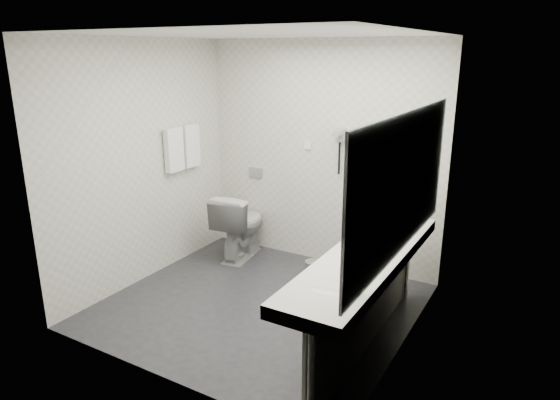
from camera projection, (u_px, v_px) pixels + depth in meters
The scene contains 32 objects.
floor at pixel (259, 305), 4.82m from camera, with size 2.80×2.80×0.00m, color #27262C.
ceiling at pixel (255, 34), 4.10m from camera, with size 2.80×2.80×0.00m, color silver.
wall_back at pixel (320, 155), 5.53m from camera, with size 2.80×2.80×0.00m, color silver.
wall_front at pixel (154, 222), 3.38m from camera, with size 2.80×2.80×0.00m, color silver.
wall_left at pixel (143, 163), 5.13m from camera, with size 2.60×2.60×0.00m, color silver.
wall_right at pixel (412, 204), 3.78m from camera, with size 2.60×2.60×0.00m, color silver.
vanity_counter at pixel (365, 260), 3.88m from camera, with size 0.55×2.20×0.10m, color white.
vanity_panel at pixel (366, 309), 3.99m from camera, with size 0.03×2.15×0.75m, color #999991.
vanity_post_near at pixel (311, 382), 3.11m from camera, with size 0.06×0.06×0.75m, color silver.
vanity_post_far at pixel (407, 264), 4.84m from camera, with size 0.06×0.06×0.75m, color silver.
mirror at pixel (404, 184), 3.57m from camera, with size 0.02×2.20×1.05m, color #B2BCC6.
basin_near at pixel (331, 289), 3.33m from camera, with size 0.40×0.31×0.05m, color white.
basin_far at pixel (392, 231), 4.41m from camera, with size 0.40×0.31×0.05m, color white.
faucet_near at pixel (359, 283), 3.21m from camera, with size 0.04×0.04×0.15m, color silver.
faucet_far at pixel (414, 225), 4.29m from camera, with size 0.04×0.04×0.15m, color silver.
soap_bottle_a at pixel (367, 249), 3.83m from camera, with size 0.05×0.05×0.10m, color beige.
soap_bottle_b at pixel (378, 247), 3.89m from camera, with size 0.07×0.07×0.09m, color beige.
soap_bottle_c at pixel (368, 246), 3.86m from camera, with size 0.04×0.04×0.12m, color beige.
glass_left at pixel (391, 241), 3.97m from camera, with size 0.06×0.06×0.11m, color silver.
glass_right at pixel (387, 238), 4.03m from camera, with size 0.07×0.07×0.12m, color silver.
toilet at pixel (240, 225), 5.85m from camera, with size 0.45×0.79×0.80m, color white.
flush_plate at pixel (256, 173), 6.02m from camera, with size 0.18×0.02×0.12m, color #B2B5BA.
pedal_bin at pixel (313, 273), 5.23m from camera, with size 0.17×0.17×0.24m, color #B2B5BA.
bin_lid at pixel (313, 262), 5.19m from camera, with size 0.17×0.17×0.01m, color #B2B5BA.
towel_rail at pixel (181, 128), 5.48m from camera, with size 0.02×0.02×0.62m, color silver.
towel_near at pixel (174, 150), 5.42m from camera, with size 0.07×0.24×0.48m, color white.
towel_far at pixel (191, 146), 5.65m from camera, with size 0.07×0.24×0.48m, color white.
dryer_cradle at pixel (341, 135), 5.32m from camera, with size 0.10×0.04×0.14m, color #939398.
dryer_barrel at pixel (338, 133), 5.25m from camera, with size 0.08×0.08×0.14m, color #939398.
dryer_cord at pixel (339, 158), 5.38m from camera, with size 0.02×0.02×0.35m, color black.
switch_plate_a at pixel (308, 145), 5.57m from camera, with size 0.09×0.02×0.09m, color white.
switch_plate_b at pixel (367, 151), 5.23m from camera, with size 0.09×0.02×0.09m, color white.
Camera 1 is at (2.35, -3.63, 2.37)m, focal length 31.88 mm.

